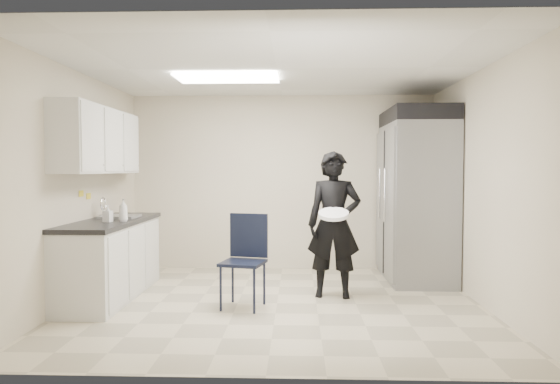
{
  "coord_description": "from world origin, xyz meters",
  "views": [
    {
      "loc": [
        0.23,
        -5.5,
        1.5
      ],
      "look_at": [
        0.03,
        0.2,
        1.24
      ],
      "focal_mm": 32.0,
      "sensor_mm": 36.0,
      "label": 1
    }
  ],
  "objects_px": {
    "commercial_fridge": "(416,202)",
    "man_tuxedo": "(334,224)",
    "lower_counter": "(111,261)",
    "folding_chair": "(243,263)"
  },
  "relations": [
    {
      "from": "lower_counter",
      "to": "folding_chair",
      "type": "bearing_deg",
      "value": -13.76
    },
    {
      "from": "folding_chair",
      "to": "man_tuxedo",
      "type": "distance_m",
      "value": 1.2
    },
    {
      "from": "lower_counter",
      "to": "folding_chair",
      "type": "height_order",
      "value": "folding_chair"
    },
    {
      "from": "lower_counter",
      "to": "commercial_fridge",
      "type": "height_order",
      "value": "commercial_fridge"
    },
    {
      "from": "man_tuxedo",
      "to": "folding_chair",
      "type": "bearing_deg",
      "value": -147.67
    },
    {
      "from": "commercial_fridge",
      "to": "man_tuxedo",
      "type": "height_order",
      "value": "commercial_fridge"
    },
    {
      "from": "lower_counter",
      "to": "folding_chair",
      "type": "distance_m",
      "value": 1.64
    },
    {
      "from": "folding_chair",
      "to": "lower_counter",
      "type": "bearing_deg",
      "value": 178.73
    },
    {
      "from": "lower_counter",
      "to": "man_tuxedo",
      "type": "xyz_separation_m",
      "value": [
        2.6,
        0.12,
        0.42
      ]
    },
    {
      "from": "lower_counter",
      "to": "folding_chair",
      "type": "relative_size",
      "value": 1.94
    }
  ]
}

